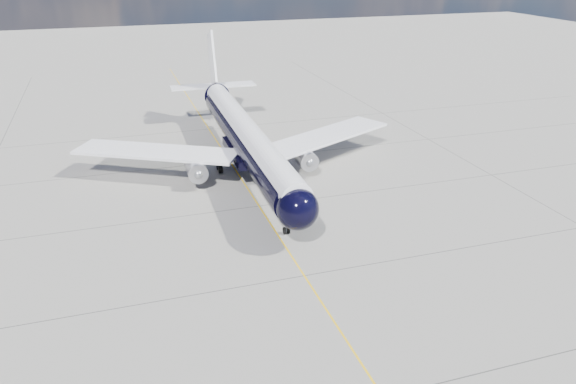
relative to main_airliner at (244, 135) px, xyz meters
name	(u,v)px	position (x,y,z in m)	size (l,w,h in m)	color
ground	(248,189)	(-1.28, -6.35, -4.54)	(320.00, 320.00, 0.00)	gray
taxiway_centerline	(259,206)	(-1.28, -11.35, -4.54)	(0.16, 160.00, 0.01)	yellow
main_airliner	(244,135)	(0.00, 0.00, 0.00)	(41.64, 50.61, 14.64)	black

